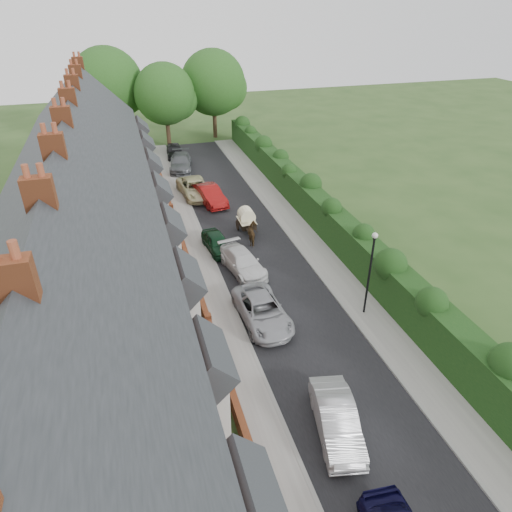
{
  "coord_description": "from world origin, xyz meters",
  "views": [
    {
      "loc": [
        -8.38,
        -14.15,
        15.84
      ],
      "look_at": [
        -1.69,
        8.36,
        2.2
      ],
      "focal_mm": 32.0,
      "sensor_mm": 36.0,
      "label": 1
    }
  ],
  "objects": [
    {
      "name": "tree_far_right",
      "position": [
        3.39,
        42.08,
        6.31
      ],
      "size": [
        7.98,
        7.6,
        10.31
      ],
      "color": "#332316",
      "rests_on": "ground"
    },
    {
      "name": "car_grey",
      "position": [
        -2.93,
        31.14,
        0.77
      ],
      "size": [
        3.02,
        5.58,
        1.54
      ],
      "primitive_type": "imported",
      "rotation": [
        0.0,
        0.0,
        -0.17
      ],
      "color": "#55595D",
      "rests_on": "ground"
    },
    {
      "name": "pavement_hedge_side",
      "position": [
        3.6,
        11.0,
        0.06
      ],
      "size": [
        2.2,
        58.0,
        0.12
      ],
      "primitive_type": "cube",
      "color": "gray",
      "rests_on": "ground"
    },
    {
      "name": "horse",
      "position": [
        -0.24,
        13.88,
        0.72
      ],
      "size": [
        0.95,
        1.78,
        1.44
      ],
      "primitive_type": "imported",
      "rotation": [
        0.0,
        0.0,
        3.04
      ],
      "color": "#422E18",
      "rests_on": "ground"
    },
    {
      "name": "horse_cart",
      "position": [
        -0.24,
        15.72,
        1.12
      ],
      "size": [
        1.23,
        2.71,
        1.96
      ],
      "color": "black",
      "rests_on": "ground"
    },
    {
      "name": "pavement_house_side",
      "position": [
        -4.35,
        11.0,
        0.06
      ],
      "size": [
        1.7,
        58.0,
        0.12
      ],
      "primitive_type": "cube",
      "color": "gray",
      "rests_on": "ground"
    },
    {
      "name": "car_silver_b",
      "position": [
        -2.32,
        5.0,
        0.7
      ],
      "size": [
        2.54,
        5.13,
        1.4
      ],
      "primitive_type": "imported",
      "rotation": [
        0.0,
        0.0,
        0.04
      ],
      "color": "#A3A5AB",
      "rests_on": "ground"
    },
    {
      "name": "tree_far_back",
      "position": [
        -8.59,
        43.08,
        6.62
      ],
      "size": [
        8.4,
        8.0,
        10.82
      ],
      "color": "#332316",
      "rests_on": "ground"
    },
    {
      "name": "car_white",
      "position": [
        -1.99,
        10.37,
        0.67
      ],
      "size": [
        2.66,
        4.88,
        1.34
      ],
      "primitive_type": "imported",
      "rotation": [
        0.0,
        0.0,
        0.18
      ],
      "color": "silver",
      "rests_on": "ground"
    },
    {
      "name": "car_green",
      "position": [
        -3.0,
        13.53,
        0.63
      ],
      "size": [
        1.9,
        3.86,
        1.27
      ],
      "primitive_type": "imported",
      "rotation": [
        0.0,
        0.0,
        0.11
      ],
      "color": "#0F321B",
      "rests_on": "ground"
    },
    {
      "name": "lamppost",
      "position": [
        3.4,
        4.0,
        3.3
      ],
      "size": [
        0.32,
        0.32,
        5.16
      ],
      "color": "black",
      "rests_on": "ground"
    },
    {
      "name": "road",
      "position": [
        -0.5,
        11.0,
        0.01
      ],
      "size": [
        6.0,
        58.0,
        0.02
      ],
      "primitive_type": "cube",
      "color": "black",
      "rests_on": "ground"
    },
    {
      "name": "kerb_house_side",
      "position": [
        -3.55,
        11.0,
        0.07
      ],
      "size": [
        0.18,
        58.0,
        0.13
      ],
      "primitive_type": "cube",
      "color": "gray",
      "rests_on": "ground"
    },
    {
      "name": "tree_far_left",
      "position": [
        -2.65,
        40.08,
        5.71
      ],
      "size": [
        7.14,
        6.8,
        9.29
      ],
      "color": "#332316",
      "rests_on": "ground"
    },
    {
      "name": "ground",
      "position": [
        0.0,
        0.0,
        0.0
      ],
      "size": [
        140.0,
        140.0,
        0.0
      ],
      "primitive_type": "plane",
      "color": "#2D4C1E",
      "rests_on": "ground"
    },
    {
      "name": "hedge",
      "position": [
        5.4,
        11.0,
        1.6
      ],
      "size": [
        2.1,
        58.0,
        2.85
      ],
      "color": "black",
      "rests_on": "ground"
    },
    {
      "name": "terrace_row",
      "position": [
        -10.87,
        9.98,
        4.47
      ],
      "size": [
        9.05,
        40.5,
        11.5
      ],
      "color": "brown",
      "rests_on": "ground"
    },
    {
      "name": "car_silver_a",
      "position": [
        -1.6,
        -2.89,
        0.72
      ],
      "size": [
        2.36,
        4.59,
        1.44
      ],
      "primitive_type": "imported",
      "rotation": [
        0.0,
        0.0,
        -0.2
      ],
      "color": "#B6B7BB",
      "rests_on": "ground"
    },
    {
      "name": "car_red",
      "position": [
        -1.81,
        21.8,
        0.77
      ],
      "size": [
        2.47,
        4.88,
        1.54
      ],
      "primitive_type": "imported",
      "rotation": [
        0.0,
        0.0,
        0.19
      ],
      "color": "maroon",
      "rests_on": "ground"
    },
    {
      "name": "garden_wall_row",
      "position": [
        -5.35,
        10.0,
        0.46
      ],
      "size": [
        0.35,
        40.35,
        1.1
      ],
      "color": "brown",
      "rests_on": "ground"
    },
    {
      "name": "car_beige",
      "position": [
        -2.72,
        23.8,
        0.74
      ],
      "size": [
        2.99,
        5.55,
        1.48
      ],
      "primitive_type": "imported",
      "rotation": [
        0.0,
        0.0,
        0.1
      ],
      "color": "beige",
      "rests_on": "ground"
    },
    {
      "name": "car_black",
      "position": [
        -3.0,
        35.47,
        0.7
      ],
      "size": [
        2.0,
        4.25,
        1.4
      ],
      "primitive_type": "imported",
      "rotation": [
        0.0,
        0.0,
        -0.08
      ],
      "color": "black",
      "rests_on": "ground"
    },
    {
      "name": "kerb_hedge_side",
      "position": [
        2.55,
        11.0,
        0.07
      ],
      "size": [
        0.18,
        58.0,
        0.13
      ],
      "primitive_type": "cube",
      "color": "gray",
      "rests_on": "ground"
    }
  ]
}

